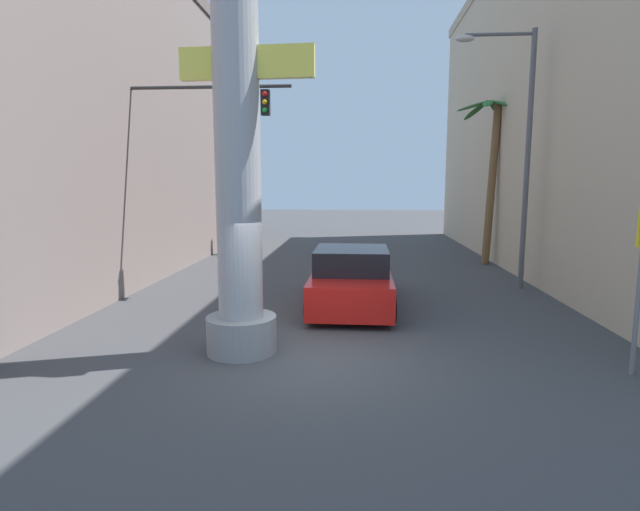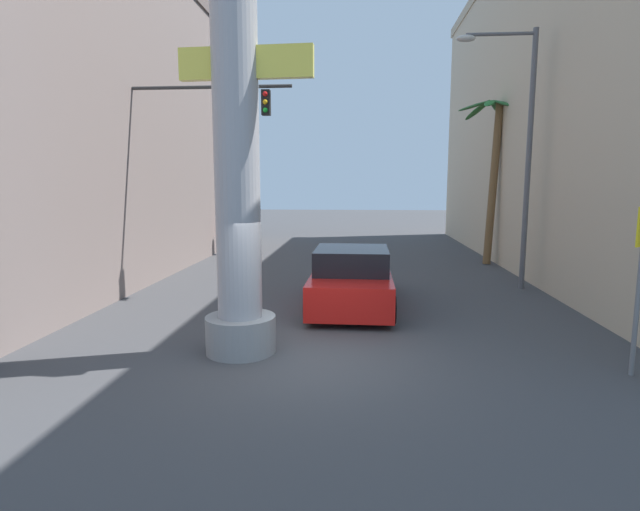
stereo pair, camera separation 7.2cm
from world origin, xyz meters
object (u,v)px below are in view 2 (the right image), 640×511
(street_lamp, at_px, (518,137))
(car_lead, at_px, (352,279))
(pedestrian_far_left, at_px, (231,233))
(palm_tree_far_left, at_px, (229,166))
(palm_tree_mid_right, at_px, (493,155))
(neon_sign_pole, at_px, (236,114))
(traffic_light_mast, at_px, (175,148))

(street_lamp, xyz_separation_m, car_lead, (-4.85, -2.57, -3.86))
(pedestrian_far_left, bearing_deg, palm_tree_far_left, 104.58)
(palm_tree_mid_right, bearing_deg, street_lamp, -96.27)
(car_lead, bearing_deg, palm_tree_mid_right, 54.28)
(neon_sign_pole, xyz_separation_m, car_lead, (2.05, 3.88, -3.73))
(palm_tree_mid_right, relative_size, pedestrian_far_left, 3.88)
(palm_tree_far_left, bearing_deg, car_lead, -64.17)
(neon_sign_pole, distance_m, car_lead, 5.76)
(traffic_light_mast, height_order, palm_tree_far_left, palm_tree_far_left)
(neon_sign_pole, distance_m, pedestrian_far_left, 14.03)
(street_lamp, distance_m, palm_tree_mid_right, 4.97)
(car_lead, xyz_separation_m, pedestrian_far_left, (-5.64, 9.24, 0.27))
(traffic_light_mast, relative_size, pedestrian_far_left, 3.59)
(car_lead, bearing_deg, traffic_light_mast, 163.90)
(neon_sign_pole, xyz_separation_m, pedestrian_far_left, (-3.59, 13.12, -3.46))
(street_lamp, distance_m, palm_tree_far_left, 16.78)
(traffic_light_mast, relative_size, palm_tree_far_left, 0.91)
(neon_sign_pole, bearing_deg, car_lead, 62.19)
(street_lamp, bearing_deg, palm_tree_far_left, 134.91)
(street_lamp, distance_m, traffic_light_mast, 10.13)
(traffic_light_mast, relative_size, palm_tree_mid_right, 0.93)
(neon_sign_pole, xyz_separation_m, palm_tree_mid_right, (7.44, 11.38, -0.13))
(street_lamp, bearing_deg, pedestrian_far_left, 147.55)
(palm_tree_far_left, distance_m, pedestrian_far_left, 6.25)
(pedestrian_far_left, bearing_deg, palm_tree_mid_right, -8.94)
(palm_tree_far_left, xyz_separation_m, palm_tree_mid_right, (12.39, -6.95, 0.16))
(traffic_light_mast, distance_m, palm_tree_mid_right, 12.18)
(palm_tree_far_left, relative_size, pedestrian_far_left, 3.94)
(street_lamp, bearing_deg, palm_tree_mid_right, 83.73)
(palm_tree_far_left, xyz_separation_m, pedestrian_far_left, (1.36, -5.21, -3.17))
(traffic_light_mast, distance_m, palm_tree_far_left, 13.07)
(palm_tree_far_left, distance_m, palm_tree_mid_right, 14.20)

